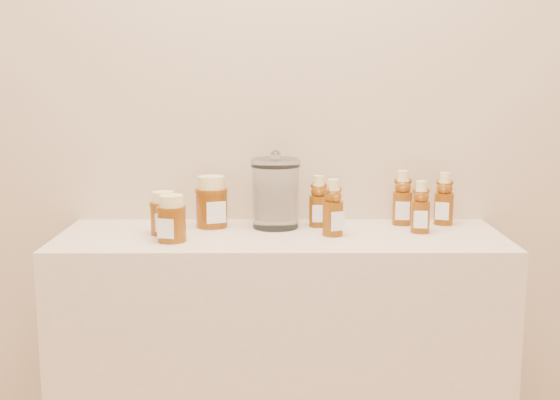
{
  "coord_description": "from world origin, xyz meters",
  "views": [
    {
      "loc": [
        -0.01,
        -0.29,
        1.32
      ],
      "look_at": [
        -0.0,
        1.52,
        1.0
      ],
      "focal_mm": 45.0,
      "sensor_mm": 36.0,
      "label": 1
    }
  ],
  "objects_px": {
    "bear_bottle_back_left": "(318,198)",
    "honey_jar_left": "(164,213)",
    "bear_bottle_front_left": "(333,204)",
    "display_table": "(281,391)",
    "glass_canister": "(276,190)"
  },
  "relations": [
    {
      "from": "display_table",
      "to": "bear_bottle_front_left",
      "type": "height_order",
      "value": "bear_bottle_front_left"
    },
    {
      "from": "display_table",
      "to": "bear_bottle_back_left",
      "type": "xyz_separation_m",
      "value": [
        0.11,
        0.1,
        0.53
      ]
    },
    {
      "from": "bear_bottle_back_left",
      "to": "honey_jar_left",
      "type": "xyz_separation_m",
      "value": [
        -0.42,
        -0.1,
        -0.02
      ]
    },
    {
      "from": "bear_bottle_front_left",
      "to": "glass_canister",
      "type": "relative_size",
      "value": 0.81
    },
    {
      "from": "bear_bottle_front_left",
      "to": "glass_canister",
      "type": "distance_m",
      "value": 0.18
    },
    {
      "from": "bear_bottle_front_left",
      "to": "bear_bottle_back_left",
      "type": "bearing_deg",
      "value": 81.62
    },
    {
      "from": "bear_bottle_back_left",
      "to": "honey_jar_left",
      "type": "relative_size",
      "value": 1.41
    },
    {
      "from": "glass_canister",
      "to": "bear_bottle_front_left",
      "type": "bearing_deg",
      "value": -33.41
    },
    {
      "from": "display_table",
      "to": "honey_jar_left",
      "type": "bearing_deg",
      "value": 178.98
    },
    {
      "from": "bear_bottle_back_left",
      "to": "bear_bottle_front_left",
      "type": "xyz_separation_m",
      "value": [
        0.03,
        -0.11,
        0.0
      ]
    },
    {
      "from": "display_table",
      "to": "bear_bottle_back_left",
      "type": "height_order",
      "value": "bear_bottle_back_left"
    },
    {
      "from": "bear_bottle_back_left",
      "to": "glass_canister",
      "type": "xyz_separation_m",
      "value": [
        -0.12,
        -0.01,
        0.02
      ]
    },
    {
      "from": "bear_bottle_back_left",
      "to": "bear_bottle_front_left",
      "type": "height_order",
      "value": "bear_bottle_front_left"
    },
    {
      "from": "bear_bottle_back_left",
      "to": "honey_jar_left",
      "type": "bearing_deg",
      "value": -167.21
    },
    {
      "from": "display_table",
      "to": "bear_bottle_front_left",
      "type": "distance_m",
      "value": 0.55
    }
  ]
}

